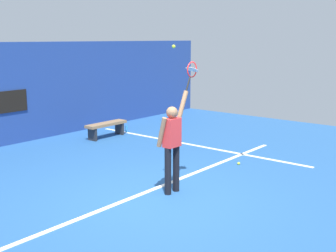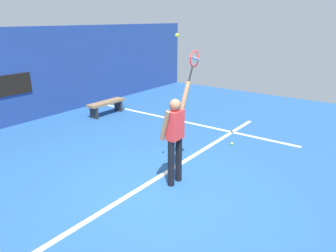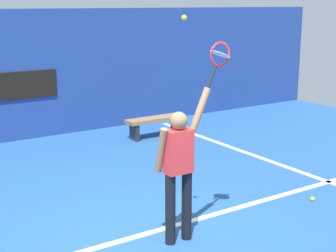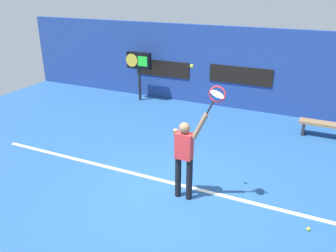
{
  "view_description": "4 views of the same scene",
  "coord_description": "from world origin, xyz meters",
  "px_view_note": "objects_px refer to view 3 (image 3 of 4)",
  "views": [
    {
      "loc": [
        -5.99,
        -5.11,
        2.95
      ],
      "look_at": [
        0.61,
        0.3,
        1.24
      ],
      "focal_mm": 47.2,
      "sensor_mm": 36.0,
      "label": 1
    },
    {
      "loc": [
        -4.3,
        -3.27,
        3.08
      ],
      "look_at": [
        0.7,
        0.41,
        1.0
      ],
      "focal_mm": 34.62,
      "sensor_mm": 36.0,
      "label": 2
    },
    {
      "loc": [
        -3.05,
        -4.92,
        2.97
      ],
      "look_at": [
        0.33,
        0.2,
        1.48
      ],
      "focal_mm": 54.45,
      "sensor_mm": 36.0,
      "label": 3
    },
    {
      "loc": [
        2.68,
        -5.74,
        4.19
      ],
      "look_at": [
        -0.04,
        0.1,
        1.52
      ],
      "focal_mm": 37.03,
      "sensor_mm": 36.0,
      "label": 4
    }
  ],
  "objects_px": {
    "water_bottle": "(186,127)",
    "spare_ball": "(312,199)",
    "tennis_player": "(179,165)",
    "court_bench": "(156,122)",
    "tennis_racket": "(219,57)",
    "tennis_ball": "(184,18)"
  },
  "relations": [
    {
      "from": "tennis_ball",
      "to": "spare_ball",
      "type": "relative_size",
      "value": 1.0
    },
    {
      "from": "court_bench",
      "to": "tennis_racket",
      "type": "bearing_deg",
      "value": -112.8
    },
    {
      "from": "tennis_player",
      "to": "spare_ball",
      "type": "bearing_deg",
      "value": -0.84
    },
    {
      "from": "tennis_player",
      "to": "court_bench",
      "type": "bearing_deg",
      "value": 61.11
    },
    {
      "from": "tennis_ball",
      "to": "water_bottle",
      "type": "xyz_separation_m",
      "value": [
        3.28,
        4.53,
        -2.67
      ]
    },
    {
      "from": "court_bench",
      "to": "spare_ball",
      "type": "bearing_deg",
      "value": -90.44
    },
    {
      "from": "water_bottle",
      "to": "tennis_racket",
      "type": "bearing_deg",
      "value": -121.32
    },
    {
      "from": "spare_ball",
      "to": "tennis_racket",
      "type": "bearing_deg",
      "value": 179.02
    },
    {
      "from": "tennis_ball",
      "to": "spare_ball",
      "type": "xyz_separation_m",
      "value": [
        2.39,
        -0.07,
        -2.76
      ]
    },
    {
      "from": "tennis_player",
      "to": "water_bottle",
      "type": "xyz_separation_m",
      "value": [
        3.37,
        4.56,
        -0.89
      ]
    },
    {
      "from": "water_bottle",
      "to": "spare_ball",
      "type": "height_order",
      "value": "water_bottle"
    },
    {
      "from": "tennis_racket",
      "to": "water_bottle",
      "type": "xyz_separation_m",
      "value": [
        2.78,
        4.56,
        -2.19
      ]
    },
    {
      "from": "water_bottle",
      "to": "court_bench",
      "type": "bearing_deg",
      "value": 180.0
    },
    {
      "from": "court_bench",
      "to": "water_bottle",
      "type": "bearing_deg",
      "value": 0.0
    },
    {
      "from": "tennis_player",
      "to": "court_bench",
      "type": "xyz_separation_m",
      "value": [
        2.52,
        4.56,
        -0.67
      ]
    },
    {
      "from": "water_bottle",
      "to": "spare_ball",
      "type": "xyz_separation_m",
      "value": [
        -0.89,
        -4.6,
        -0.09
      ]
    },
    {
      "from": "tennis_ball",
      "to": "water_bottle",
      "type": "relative_size",
      "value": 0.28
    },
    {
      "from": "court_bench",
      "to": "tennis_ball",
      "type": "bearing_deg",
      "value": -118.18
    },
    {
      "from": "tennis_player",
      "to": "water_bottle",
      "type": "distance_m",
      "value": 5.74
    },
    {
      "from": "tennis_racket",
      "to": "tennis_ball",
      "type": "relative_size",
      "value": 9.12
    },
    {
      "from": "tennis_player",
      "to": "tennis_racket",
      "type": "relative_size",
      "value": 3.15
    },
    {
      "from": "tennis_ball",
      "to": "spare_ball",
      "type": "distance_m",
      "value": 3.65
    }
  ]
}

